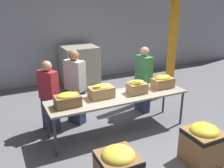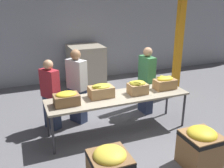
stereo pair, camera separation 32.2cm
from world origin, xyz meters
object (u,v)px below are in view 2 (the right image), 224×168
(banana_box_2, at_px, (138,87))
(sorting_table, at_px, (119,98))
(volunteer_2, at_px, (146,81))
(pallet_stack_0, at_px, (86,66))
(banana_box_0, at_px, (67,98))
(volunteer_1, at_px, (51,95))
(banana_box_1, at_px, (101,91))
(donation_bin_1, at_px, (200,146))
(banana_box_3, at_px, (165,83))
(support_pillar, at_px, (180,25))
(volunteer_0, at_px, (77,87))

(banana_box_2, bearing_deg, sorting_table, 177.10)
(volunteer_2, height_order, pallet_stack_0, volunteer_2)
(banana_box_0, bearing_deg, volunteer_1, 105.59)
(banana_box_0, height_order, banana_box_1, banana_box_1)
(donation_bin_1, bearing_deg, banana_box_1, 125.05)
(banana_box_2, relative_size, banana_box_3, 0.81)
(volunteer_1, bearing_deg, sorting_table, 31.15)
(donation_bin_1, bearing_deg, sorting_table, 117.56)
(banana_box_2, xyz_separation_m, support_pillar, (1.91, 1.31, 1.05))
(banana_box_1, height_order, volunteer_1, volunteer_1)
(volunteer_0, height_order, pallet_stack_0, volunteer_0)
(banana_box_1, bearing_deg, pallet_stack_0, 79.66)
(banana_box_0, relative_size, volunteer_1, 0.31)
(banana_box_0, xyz_separation_m, banana_box_3, (2.18, 0.05, 0.01))
(volunteer_1, relative_size, pallet_stack_0, 1.20)
(banana_box_0, height_order, banana_box_3, banana_box_3)
(sorting_table, relative_size, banana_box_2, 7.65)
(volunteer_0, height_order, support_pillar, support_pillar)
(donation_bin_1, distance_m, support_pillar, 3.61)
(banana_box_1, height_order, support_pillar, support_pillar)
(pallet_stack_0, bearing_deg, sorting_table, -93.78)
(banana_box_0, bearing_deg, volunteer_0, 63.34)
(banana_box_2, relative_size, donation_bin_1, 0.54)
(banana_box_2, bearing_deg, pallet_stack_0, 93.94)
(support_pillar, bearing_deg, banana_box_3, -133.87)
(banana_box_1, xyz_separation_m, donation_bin_1, (1.16, -1.66, -0.57))
(banana_box_1, distance_m, volunteer_1, 1.11)
(sorting_table, height_order, banana_box_3, banana_box_3)
(volunteer_1, height_order, donation_bin_1, volunteer_1)
(sorting_table, distance_m, volunteer_2, 1.18)
(volunteer_0, bearing_deg, pallet_stack_0, 130.78)
(volunteer_0, bearing_deg, banana_box_0, -55.35)
(banana_box_1, height_order, pallet_stack_0, pallet_stack_0)
(sorting_table, bearing_deg, donation_bin_1, -62.44)
(sorting_table, height_order, volunteer_1, volunteer_1)
(banana_box_1, xyz_separation_m, volunteer_0, (-0.33, 0.67, -0.11))
(volunteer_0, height_order, volunteer_1, volunteer_0)
(banana_box_3, distance_m, volunteer_2, 0.64)
(banana_box_0, height_order, pallet_stack_0, pallet_stack_0)
(pallet_stack_0, bearing_deg, donation_bin_1, -82.56)
(support_pillar, height_order, pallet_stack_0, support_pillar)
(banana_box_2, relative_size, pallet_stack_0, 0.30)
(volunteer_0, xyz_separation_m, pallet_stack_0, (0.88, 2.35, -0.20))
(banana_box_1, bearing_deg, volunteer_1, 147.76)
(banana_box_2, height_order, volunteer_1, volunteer_1)
(banana_box_2, distance_m, donation_bin_1, 1.69)
(sorting_table, xyz_separation_m, banana_box_0, (-1.07, -0.03, 0.18))
(banana_box_1, bearing_deg, donation_bin_1, -54.95)
(volunteer_2, bearing_deg, banana_box_0, -76.01)
(volunteer_1, bearing_deg, banana_box_3, 43.69)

